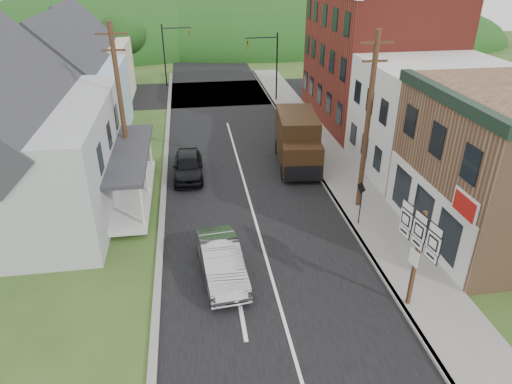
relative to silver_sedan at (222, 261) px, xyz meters
name	(u,v)px	position (x,y,z in m)	size (l,w,h in m)	color
ground	(265,254)	(2.02, 1.31, -0.74)	(120.00, 120.00, 0.00)	#2D4719
road	(239,164)	(2.02, 11.31, -0.74)	(9.00, 90.00, 0.02)	black
cross_road	(219,93)	(2.02, 28.31, -0.74)	(60.00, 9.00, 0.02)	black
sidewalk_right	(337,170)	(7.92, 9.31, -0.67)	(2.80, 55.00, 0.15)	slate
curb_right	(316,171)	(6.57, 9.31, -0.67)	(0.20, 55.00, 0.15)	slate
curb_left	(164,181)	(-2.63, 9.31, -0.68)	(0.30, 55.00, 0.12)	slate
storefront_white	(432,119)	(13.32, 8.81, 2.51)	(8.00, 7.00, 6.50)	silver
storefront_red	(375,57)	(13.32, 18.31, 4.26)	(8.00, 12.00, 10.00)	maroon
house_gray	(2,132)	(-9.98, 7.31, 3.49)	(10.20, 12.24, 8.35)	#A0A2A5
house_blue	(72,85)	(-8.98, 18.31, 2.95)	(7.14, 8.16, 7.28)	#9CBED6
house_cream	(87,60)	(-9.48, 27.31, 2.95)	(7.14, 8.16, 7.28)	beige
utility_pole_right	(368,123)	(7.62, 4.81, 3.91)	(1.60, 0.26, 9.00)	#472D19
utility_pole_left	(121,107)	(-4.48, 9.31, 3.91)	(1.60, 0.26, 9.00)	#472D19
traffic_signal_right	(269,59)	(6.33, 24.81, 3.01)	(2.87, 0.20, 6.00)	black
traffic_signal_left	(171,48)	(-2.28, 31.81, 3.01)	(2.87, 0.20, 6.00)	black
tree_left_d	(122,35)	(-6.98, 33.31, 4.14)	(4.80, 4.80, 6.94)	#382616
forested_ridge	(204,44)	(2.02, 56.31, -0.74)	(90.00, 30.00, 16.00)	black
silver_sedan	(222,261)	(0.00, 0.00, 0.00)	(1.57, 4.51, 1.49)	#9FA0A4
dark_sedan	(188,166)	(-1.18, 9.82, -0.01)	(1.73, 4.30, 1.46)	black
delivery_van	(298,141)	(5.64, 10.60, 0.88)	(2.88, 5.93, 3.20)	black
route_sign_cluster	(417,246)	(6.77, -2.88, 2.00)	(0.40, 2.28, 4.01)	#472D19
warning_sign	(361,197)	(6.95, 2.96, 0.86)	(0.22, 0.60, 2.28)	black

